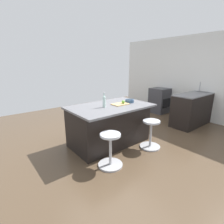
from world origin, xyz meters
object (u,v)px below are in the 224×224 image
(oven_range, at_px, (159,100))
(kitchen_island, at_px, (109,124))
(apple_green, at_px, (123,102))
(water_bottle, at_px, (104,101))
(stool_by_window, at_px, (151,135))
(cutting_board, at_px, (120,104))
(stool_middle, at_px, (110,151))
(fruit_bowl, at_px, (130,101))

(oven_range, distance_m, kitchen_island, 3.13)
(apple_green, bearing_deg, water_bottle, -7.30)
(stool_by_window, height_order, cutting_board, cutting_board)
(stool_middle, bearing_deg, kitchen_island, -126.94)
(cutting_board, distance_m, fruit_bowl, 0.31)
(kitchen_island, height_order, water_bottle, water_bottle)
(kitchen_island, relative_size, apple_green, 24.09)
(oven_range, relative_size, water_bottle, 2.88)
(oven_range, xyz_separation_m, water_bottle, (3.21, 0.92, 0.57))
(kitchen_island, height_order, stool_middle, kitchen_island)
(oven_range, relative_size, cutting_board, 2.50)
(stool_by_window, bearing_deg, cutting_board, -62.69)
(oven_range, xyz_separation_m, apple_green, (2.74, 0.98, 0.50))
(apple_green, bearing_deg, stool_middle, 35.46)
(cutting_board, bearing_deg, kitchen_island, -24.99)
(kitchen_island, xyz_separation_m, cutting_board, (-0.23, 0.11, 0.45))
(cutting_board, bearing_deg, apple_green, 148.16)
(oven_range, distance_m, apple_green, 2.95)
(apple_green, distance_m, water_bottle, 0.48)
(oven_range, bearing_deg, kitchen_island, 15.60)
(kitchen_island, relative_size, stool_by_window, 2.87)
(cutting_board, bearing_deg, water_bottle, -3.68)
(fruit_bowl, bearing_deg, cutting_board, 3.81)
(stool_by_window, height_order, apple_green, apple_green)
(oven_range, bearing_deg, stool_by_window, 32.63)
(cutting_board, xyz_separation_m, water_bottle, (0.42, -0.03, 0.11))
(stool_middle, distance_m, cutting_board, 1.18)
(cutting_board, distance_m, water_bottle, 0.44)
(oven_range, bearing_deg, cutting_board, 18.79)
(stool_by_window, distance_m, cutting_board, 0.94)
(water_bottle, bearing_deg, oven_range, -163.98)
(fruit_bowl, bearing_deg, water_bottle, -0.53)
(stool_by_window, bearing_deg, kitchen_island, -53.06)
(kitchen_island, height_order, cutting_board, cutting_board)
(kitchen_island, distance_m, apple_green, 0.59)
(stool_by_window, distance_m, fruit_bowl, 0.91)
(kitchen_island, xyz_separation_m, stool_by_window, (-0.55, 0.74, -0.16))
(stool_by_window, bearing_deg, stool_middle, 0.00)
(stool_by_window, xyz_separation_m, cutting_board, (0.32, -0.63, 0.61))
(cutting_board, height_order, apple_green, apple_green)
(stool_middle, xyz_separation_m, water_bottle, (-0.36, -0.66, 0.73))
(oven_range, distance_m, stool_middle, 3.91)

